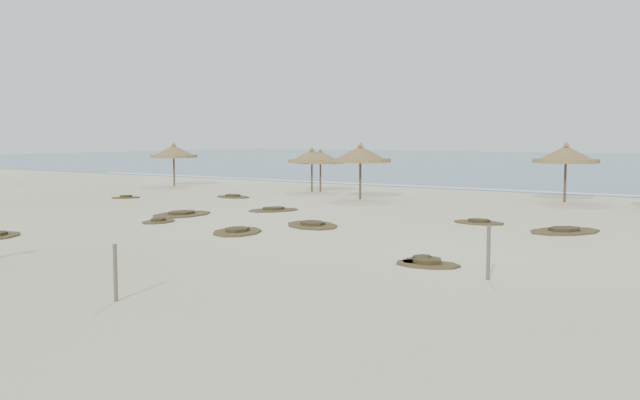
{
  "coord_description": "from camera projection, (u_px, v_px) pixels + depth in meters",
  "views": [
    {
      "loc": [
        15.73,
        -15.14,
        3.24
      ],
      "look_at": [
        1.96,
        5.0,
        1.04
      ],
      "focal_mm": 40.0,
      "sensor_mm": 36.0,
      "label": 1
    }
  ],
  "objects": [
    {
      "name": "foam_line",
      "position": [
        489.0,
        190.0,
        42.96
      ],
      "size": [
        70.0,
        0.6,
        0.01
      ],
      "primitive_type": "cube",
      "color": "white",
      "rests_on": "ground"
    },
    {
      "name": "scrub_6",
      "position": [
        233.0,
        196.0,
        37.56
      ],
      "size": [
        2.44,
        1.87,
        0.16
      ],
      "rotation": [
        0.0,
        0.0,
        2.92
      ],
      "color": "brown",
      "rests_on": "ground"
    },
    {
      "name": "scrub_9",
      "position": [
        237.0,
        231.0,
        23.89
      ],
      "size": [
        2.48,
        2.88,
        0.16
      ],
      "rotation": [
        0.0,
        0.0,
        2.02
      ],
      "color": "brown",
      "rests_on": "ground"
    },
    {
      "name": "scrub_1",
      "position": [
        182.0,
        214.0,
        29.18
      ],
      "size": [
        2.15,
        3.08,
        0.16
      ],
      "rotation": [
        0.0,
        0.0,
        1.66
      ],
      "color": "brown",
      "rests_on": "ground"
    },
    {
      "name": "scrub_8",
      "position": [
        126.0,
        197.0,
        37.1
      ],
      "size": [
        1.63,
        1.76,
        0.16
      ],
      "rotation": [
        0.0,
        0.0,
        0.97
      ],
      "color": "brown",
      "rests_on": "ground"
    },
    {
      "name": "scrub_3",
      "position": [
        312.0,
        225.0,
        25.65
      ],
      "size": [
        3.16,
        2.99,
        0.16
      ],
      "rotation": [
        0.0,
        0.0,
        2.49
      ],
      "color": "brown",
      "rests_on": "ground"
    },
    {
      "name": "palapa_0",
      "position": [
        174.0,
        152.0,
        45.87
      ],
      "size": [
        4.0,
        4.0,
        2.83
      ],
      "rotation": [
        0.0,
        0.0,
        -0.43
      ],
      "color": "brown",
      "rests_on": "ground"
    },
    {
      "name": "scrub_4",
      "position": [
        428.0,
        264.0,
        17.83
      ],
      "size": [
        1.81,
        1.31,
        0.16
      ],
      "rotation": [
        0.0,
        0.0,
        0.14
      ],
      "color": "brown",
      "rests_on": "ground"
    },
    {
      "name": "palapa_4",
      "position": [
        566.0,
        155.0,
        34.73
      ],
      "size": [
        3.28,
        3.28,
        2.95
      ],
      "rotation": [
        0.0,
        0.0,
        0.04
      ],
      "color": "brown",
      "rests_on": "ground"
    },
    {
      "name": "palapa_3",
      "position": [
        360.0,
        155.0,
        36.29
      ],
      "size": [
        3.34,
        3.34,
        2.92
      ],
      "rotation": [
        0.0,
        0.0,
        -0.07
      ],
      "color": "brown",
      "rests_on": "ground"
    },
    {
      "name": "fence_post_far",
      "position": [
        488.0,
        252.0,
        16.03
      ],
      "size": [
        0.12,
        0.12,
        1.25
      ],
      "primitive_type": "cylinder",
      "rotation": [
        0.0,
        0.0,
        0.35
      ],
      "color": "#635A4A",
      "rests_on": "ground"
    },
    {
      "name": "fence_post_near",
      "position": [
        115.0,
        273.0,
        13.95
      ],
      "size": [
        0.1,
        0.1,
        1.13
      ],
      "primitive_type": "cylinder",
      "rotation": [
        0.0,
        0.0,
        -0.17
      ],
      "color": "#635A4A",
      "rests_on": "ground"
    },
    {
      "name": "palapa_1",
      "position": [
        312.0,
        157.0,
        41.25
      ],
      "size": [
        3.67,
        3.67,
        2.61
      ],
      "rotation": [
        0.0,
        0.0,
        0.42
      ],
      "color": "brown",
      "rests_on": "ground"
    },
    {
      "name": "scrub_5",
      "position": [
        565.0,
        231.0,
        24.03
      ],
      "size": [
        2.85,
        3.27,
        0.16
      ],
      "rotation": [
        0.0,
        0.0,
        1.1
      ],
      "color": "brown",
      "rests_on": "ground"
    },
    {
      "name": "scrub_12",
      "position": [
        422.0,
        260.0,
        18.36
      ],
      "size": [
        0.99,
        1.43,
        0.16
      ],
      "rotation": [
        0.0,
        0.0,
        1.5
      ],
      "color": "brown",
      "rests_on": "ground"
    },
    {
      "name": "scrub_7",
      "position": [
        479.0,
        222.0,
        26.44
      ],
      "size": [
        2.02,
        1.38,
        0.16
      ],
      "rotation": [
        0.0,
        0.0,
        3.08
      ],
      "color": "brown",
      "rests_on": "ground"
    },
    {
      "name": "scrub_2",
      "position": [
        159.0,
        221.0,
        26.74
      ],
      "size": [
        1.22,
        1.66,
        0.16
      ],
      "rotation": [
        0.0,
        0.0,
        1.73
      ],
      "color": "brown",
      "rests_on": "ground"
    },
    {
      "name": "palapa_2",
      "position": [
        320.0,
        158.0,
        41.07
      ],
      "size": [
        3.24,
        3.24,
        2.54
      ],
      "rotation": [
        0.0,
        0.0,
        0.22
      ],
      "color": "brown",
      "rests_on": "ground"
    },
    {
      "name": "scrub_13",
      "position": [
        274.0,
        210.0,
        30.87
      ],
      "size": [
        2.3,
        2.72,
        0.16
      ],
      "rotation": [
        0.0,
        0.0,
        1.16
      ],
      "color": "brown",
      "rests_on": "ground"
    },
    {
      "name": "ground",
      "position": [
        174.0,
        243.0,
        21.58
      ],
      "size": [
        160.0,
        160.0,
        0.0
      ],
      "primitive_type": "plane",
      "color": "beige",
      "rests_on": "ground"
    }
  ]
}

